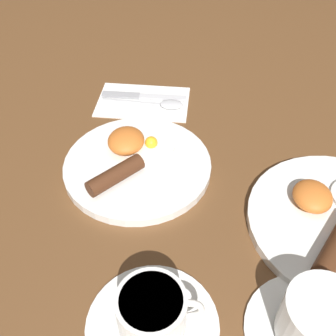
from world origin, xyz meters
TOP-DOWN VIEW (x-y plane):
  - ground_plane at (0.00, 0.00)m, footprint 3.00×3.00m
  - breakfast_plate_near at (-0.00, -0.00)m, footprint 0.25×0.25m
  - teacup_near at (0.27, 0.06)m, footprint 0.16×0.16m
  - teacup_far at (0.27, 0.25)m, footprint 0.16×0.16m
  - napkin at (-0.20, -0.02)m, footprint 0.12×0.19m
  - knife at (-0.21, -0.03)m, footprint 0.02×0.18m
  - spoon at (-0.18, 0.02)m, footprint 0.04×0.17m

SIDE VIEW (x-z plane):
  - ground_plane at x=0.00m, z-range 0.00..0.00m
  - napkin at x=-0.20m, z-range 0.00..0.01m
  - knife at x=-0.21m, z-range 0.00..0.01m
  - spoon at x=-0.18m, z-range 0.00..0.01m
  - breakfast_plate_near at x=0.00m, z-range -0.01..0.04m
  - teacup_near at x=0.27m, z-range -0.01..0.06m
  - teacup_far at x=0.27m, z-range -0.01..0.07m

